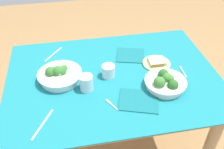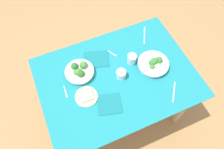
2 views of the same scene
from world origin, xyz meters
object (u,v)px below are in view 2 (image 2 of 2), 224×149
(table_knife_right, at_px, (174,92))
(napkin_folded_lower, at_px, (109,104))
(bread_side_plate, at_px, (86,96))
(napkin_folded_upper, at_px, (96,59))
(water_glass_side, at_px, (132,59))
(broccoli_bowl_far, at_px, (153,64))
(broccoli_bowl_near, at_px, (80,71))
(fork_by_far_bowl, at_px, (66,92))
(fork_by_near_bowl, at_px, (112,53))
(table_knife_left, at_px, (144,35))
(water_glass_center, at_px, (121,74))

(table_knife_right, relative_size, napkin_folded_lower, 1.00)
(bread_side_plate, bearing_deg, napkin_folded_upper, -123.68)
(water_glass_side, relative_size, napkin_folded_lower, 0.51)
(broccoli_bowl_far, bearing_deg, broccoli_bowl_near, -16.75)
(broccoli_bowl_near, xyz_separation_m, water_glass_side, (-0.44, 0.07, 0.01))
(broccoli_bowl_near, xyz_separation_m, fork_by_far_bowl, (0.16, 0.12, -0.03))
(broccoli_bowl_near, relative_size, bread_side_plate, 1.34)
(broccoli_bowl_near, height_order, fork_by_far_bowl, broccoli_bowl_near)
(broccoli_bowl_near, bearing_deg, table_knife_right, 144.08)
(broccoli_bowl_far, xyz_separation_m, napkin_folded_upper, (0.41, -0.26, -0.03))
(fork_by_near_bowl, distance_m, table_knife_right, 0.61)
(fork_by_near_bowl, bearing_deg, table_knife_left, 72.41)
(fork_by_far_bowl, height_order, fork_by_near_bowl, same)
(broccoli_bowl_far, relative_size, water_glass_center, 3.26)
(table_knife_left, bearing_deg, napkin_folded_upper, -53.22)
(fork_by_far_bowl, relative_size, napkin_folded_upper, 0.52)
(table_knife_left, bearing_deg, water_glass_center, -21.99)
(broccoli_bowl_far, relative_size, napkin_folded_lower, 1.42)
(bread_side_plate, bearing_deg, table_knife_right, 160.10)
(bread_side_plate, bearing_deg, fork_by_far_bowl, -36.32)
(broccoli_bowl_far, height_order, table_knife_left, broccoli_bowl_far)
(broccoli_bowl_far, height_order, napkin_folded_lower, broccoli_bowl_far)
(water_glass_side, xyz_separation_m, napkin_folded_lower, (0.33, 0.28, -0.04))
(fork_by_near_bowl, xyz_separation_m, napkin_folded_upper, (0.15, 0.00, 0.00))
(broccoli_bowl_far, xyz_separation_m, bread_side_plate, (0.61, 0.04, -0.02))
(water_glass_center, relative_size, table_knife_right, 0.43)
(water_glass_center, distance_m, table_knife_right, 0.44)
(broccoli_bowl_near, bearing_deg, napkin_folded_upper, -155.31)
(broccoli_bowl_far, distance_m, napkin_folded_lower, 0.50)
(water_glass_center, distance_m, water_glass_side, 0.17)
(bread_side_plate, relative_size, water_glass_center, 2.24)
(fork_by_far_bowl, distance_m, fork_by_near_bowl, 0.53)
(water_glass_side, bearing_deg, fork_by_near_bowl, -51.98)
(table_knife_left, bearing_deg, broccoli_bowl_far, 12.75)
(table_knife_right, bearing_deg, water_glass_side, 62.43)
(water_glass_center, bearing_deg, fork_by_far_bowl, -5.29)
(table_knife_right, bearing_deg, fork_by_near_bowl, 66.21)
(bread_side_plate, relative_size, water_glass_side, 1.91)
(water_glass_center, bearing_deg, water_glass_side, -146.34)
(water_glass_center, bearing_deg, napkin_folded_upper, -62.79)
(water_glass_side, distance_m, table_knife_left, 0.33)
(broccoli_bowl_far, xyz_separation_m, water_glass_center, (0.29, -0.02, 0.00))
(bread_side_plate, bearing_deg, broccoli_bowl_near, -96.16)
(broccoli_bowl_far, bearing_deg, fork_by_near_bowl, -44.56)
(water_glass_center, bearing_deg, napkin_folded_lower, 45.27)
(broccoli_bowl_near, height_order, fork_by_near_bowl, broccoli_bowl_near)
(broccoli_bowl_near, bearing_deg, water_glass_center, 151.87)
(broccoli_bowl_near, height_order, bread_side_plate, broccoli_bowl_near)
(broccoli_bowl_far, relative_size, water_glass_side, 2.78)
(broccoli_bowl_near, height_order, water_glass_center, broccoli_bowl_near)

